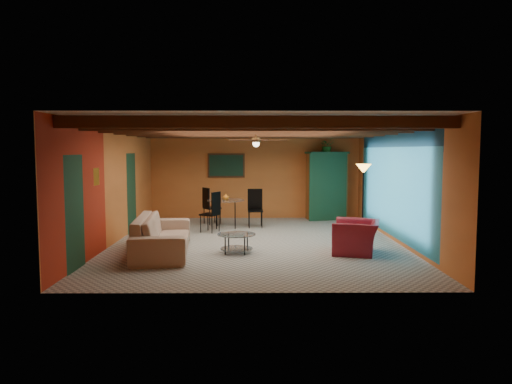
{
  "coord_description": "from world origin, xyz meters",
  "views": [
    {
      "loc": [
        -0.09,
        -11.05,
        2.13
      ],
      "look_at": [
        0.0,
        0.2,
        1.15
      ],
      "focal_mm": 33.8,
      "sensor_mm": 36.0,
      "label": 1
    }
  ],
  "objects_px": {
    "coffee_table": "(236,243)",
    "vase": "(226,186)",
    "dining_table": "(226,208)",
    "armoire": "(327,187)",
    "armchair": "(356,237)",
    "sofa": "(163,235)",
    "floor_lamp": "(363,202)",
    "potted_plant": "(327,145)"
  },
  "relations": [
    {
      "from": "floor_lamp",
      "to": "armchair",
      "type": "bearing_deg",
      "value": -107.3
    },
    {
      "from": "armoire",
      "to": "vase",
      "type": "height_order",
      "value": "armoire"
    },
    {
      "from": "vase",
      "to": "dining_table",
      "type": "bearing_deg",
      "value": 0.0
    },
    {
      "from": "vase",
      "to": "armchair",
      "type": "bearing_deg",
      "value": -48.99
    },
    {
      "from": "coffee_table",
      "to": "vase",
      "type": "relative_size",
      "value": 4.53
    },
    {
      "from": "coffee_table",
      "to": "dining_table",
      "type": "relative_size",
      "value": 0.39
    },
    {
      "from": "armchair",
      "to": "dining_table",
      "type": "xyz_separation_m",
      "value": [
        -2.88,
        3.32,
        0.19
      ]
    },
    {
      "from": "armchair",
      "to": "coffee_table",
      "type": "xyz_separation_m",
      "value": [
        -2.48,
        0.04,
        -0.13
      ]
    },
    {
      "from": "coffee_table",
      "to": "dining_table",
      "type": "bearing_deg",
      "value": 96.94
    },
    {
      "from": "sofa",
      "to": "floor_lamp",
      "type": "bearing_deg",
      "value": -76.78
    },
    {
      "from": "sofa",
      "to": "armoire",
      "type": "xyz_separation_m",
      "value": [
        4.14,
        4.9,
        0.62
      ]
    },
    {
      "from": "dining_table",
      "to": "armoire",
      "type": "distance_m",
      "value": 3.45
    },
    {
      "from": "armoire",
      "to": "vase",
      "type": "relative_size",
      "value": 11.47
    },
    {
      "from": "coffee_table",
      "to": "vase",
      "type": "bearing_deg",
      "value": 96.94
    },
    {
      "from": "armoire",
      "to": "vase",
      "type": "distance_m",
      "value": 3.42
    },
    {
      "from": "coffee_table",
      "to": "floor_lamp",
      "type": "xyz_separation_m",
      "value": [
        2.97,
        1.51,
        0.7
      ]
    },
    {
      "from": "armchair",
      "to": "coffee_table",
      "type": "relative_size",
      "value": 1.31
    },
    {
      "from": "armchair",
      "to": "potted_plant",
      "type": "bearing_deg",
      "value": -166.12
    },
    {
      "from": "dining_table",
      "to": "potted_plant",
      "type": "relative_size",
      "value": 4.0
    },
    {
      "from": "dining_table",
      "to": "vase",
      "type": "height_order",
      "value": "vase"
    },
    {
      "from": "armoire",
      "to": "floor_lamp",
      "type": "distance_m",
      "value": 3.39
    },
    {
      "from": "sofa",
      "to": "vase",
      "type": "bearing_deg",
      "value": -24.41
    },
    {
      "from": "dining_table",
      "to": "vase",
      "type": "distance_m",
      "value": 0.62
    },
    {
      "from": "armchair",
      "to": "armoire",
      "type": "bearing_deg",
      "value": -166.12
    },
    {
      "from": "coffee_table",
      "to": "armoire",
      "type": "xyz_separation_m",
      "value": [
        2.62,
        4.88,
        0.8
      ]
    },
    {
      "from": "sofa",
      "to": "armoire",
      "type": "height_order",
      "value": "armoire"
    },
    {
      "from": "armchair",
      "to": "armoire",
      "type": "relative_size",
      "value": 0.52
    },
    {
      "from": "vase",
      "to": "sofa",
      "type": "bearing_deg",
      "value": -108.86
    },
    {
      "from": "vase",
      "to": "potted_plant",
      "type": "bearing_deg",
      "value": 27.94
    },
    {
      "from": "sofa",
      "to": "armoire",
      "type": "bearing_deg",
      "value": -45.77
    },
    {
      "from": "coffee_table",
      "to": "vase",
      "type": "distance_m",
      "value": 3.44
    },
    {
      "from": "armchair",
      "to": "vase",
      "type": "height_order",
      "value": "vase"
    },
    {
      "from": "sofa",
      "to": "floor_lamp",
      "type": "height_order",
      "value": "floor_lamp"
    },
    {
      "from": "coffee_table",
      "to": "vase",
      "type": "height_order",
      "value": "vase"
    },
    {
      "from": "armchair",
      "to": "potted_plant",
      "type": "relative_size",
      "value": 2.03
    },
    {
      "from": "potted_plant",
      "to": "coffee_table",
      "type": "bearing_deg",
      "value": -118.2
    },
    {
      "from": "dining_table",
      "to": "sofa",
      "type": "bearing_deg",
      "value": -108.86
    },
    {
      "from": "coffee_table",
      "to": "armoire",
      "type": "relative_size",
      "value": 0.39
    },
    {
      "from": "coffee_table",
      "to": "armoire",
      "type": "height_order",
      "value": "armoire"
    },
    {
      "from": "floor_lamp",
      "to": "armoire",
      "type": "bearing_deg",
      "value": 95.91
    },
    {
      "from": "sofa",
      "to": "floor_lamp",
      "type": "distance_m",
      "value": 4.77
    },
    {
      "from": "dining_table",
      "to": "vase",
      "type": "bearing_deg",
      "value": 0.0
    }
  ]
}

